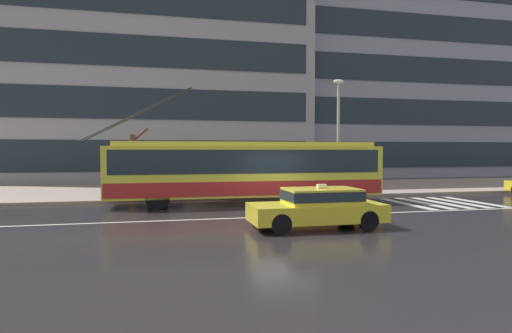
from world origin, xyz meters
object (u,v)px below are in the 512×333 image
object	(u,v)px
pedestrian_approaching_curb	(319,166)
taxi_oncoming_near	(318,206)
street_lamp	(338,125)
trolleybus	(246,170)
bus_shelter	(216,158)
pedestrian_at_shelter	(296,164)
street_tree_bare	(133,160)

from	to	relation	value
pedestrian_approaching_curb	taxi_oncoming_near	bearing A→B (deg)	-111.21
taxi_oncoming_near	street_lamp	size ratio (longest dim) A/B	0.69
trolleybus	bus_shelter	size ratio (longest dim) A/B	3.77
street_lamp	trolleybus	bearing A→B (deg)	-155.72
bus_shelter	pedestrian_approaching_curb	bearing A→B (deg)	-3.74
trolleybus	street_lamp	size ratio (longest dim) A/B	2.17
bus_shelter	pedestrian_approaching_curb	distance (m)	5.64
taxi_oncoming_near	pedestrian_at_shelter	distance (m)	10.35
taxi_oncoming_near	street_tree_bare	distance (m)	12.72
trolleybus	pedestrian_approaching_curb	xyz separation A→B (m)	(4.67, 2.97, 0.05)
pedestrian_at_shelter	pedestrian_approaching_curb	world-z (taller)	pedestrian_at_shelter
trolleybus	street_tree_bare	bearing A→B (deg)	139.36
bus_shelter	street_tree_bare	xyz separation A→B (m)	(-4.25, 1.13, -0.12)
taxi_oncoming_near	street_tree_bare	bearing A→B (deg)	119.09
bus_shelter	pedestrian_approaching_curb	size ratio (longest dim) A/B	1.85
bus_shelter	pedestrian_at_shelter	distance (m)	4.48
pedestrian_at_shelter	pedestrian_approaching_curb	xyz separation A→B (m)	(1.15, -0.41, -0.06)
taxi_oncoming_near	bus_shelter	bearing A→B (deg)	100.85
trolleybus	street_lamp	distance (m)	6.57
taxi_oncoming_near	pedestrian_approaching_curb	distance (m)	10.30
pedestrian_at_shelter	pedestrian_approaching_curb	bearing A→B (deg)	-19.72
pedestrian_approaching_curb	trolleybus	bearing A→B (deg)	-147.58
taxi_oncoming_near	pedestrian_at_shelter	bearing A→B (deg)	75.61
trolleybus	bus_shelter	distance (m)	3.50
pedestrian_approaching_curb	bus_shelter	bearing A→B (deg)	176.26
bus_shelter	pedestrian_at_shelter	bearing A→B (deg)	0.59
pedestrian_at_shelter	street_lamp	bearing A→B (deg)	-21.70
bus_shelter	street_lamp	bearing A→B (deg)	-6.89
street_tree_bare	street_lamp	bearing A→B (deg)	-10.07
taxi_oncoming_near	pedestrian_approaching_curb	bearing A→B (deg)	68.79
bus_shelter	street_tree_bare	size ratio (longest dim) A/B	1.00
trolleybus	street_lamp	world-z (taller)	street_lamp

